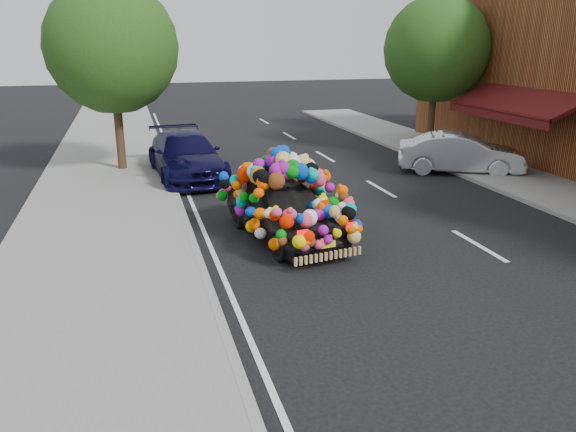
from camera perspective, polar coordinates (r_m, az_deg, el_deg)
name	(u,v)px	position (r m, az deg, el deg)	size (l,w,h in m)	color
ground	(321,263)	(11.26, 3.38, -4.76)	(100.00, 100.00, 0.00)	black
sidewalk	(95,284)	(10.72, -19.05, -6.59)	(4.00, 60.00, 0.12)	gray
kerb	(203,272)	(10.74, -8.60, -5.69)	(0.15, 60.00, 0.13)	gray
footpath_far	(558,193)	(17.84, 25.73, 2.13)	(3.00, 40.00, 0.12)	gray
lane_markings	(478,245)	(12.83, 18.79, -2.83)	(6.00, 50.00, 0.01)	silver
tree_near_sidewalk	(112,47)	(19.33, -17.47, 16.05)	(4.20, 4.20, 6.13)	#332114
tree_far_b	(437,49)	(22.90, 14.86, 16.04)	(4.00, 4.00, 5.90)	#332114
plush_art_car	(284,194)	(12.37, -0.42, 2.24)	(2.60, 4.37, 1.98)	black
navy_sedan	(186,155)	(18.33, -10.32, 6.07)	(1.99, 4.90, 1.42)	black
silver_hatchback	(460,153)	(19.51, 17.10, 6.11)	(1.39, 4.00, 1.32)	#BABCC2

